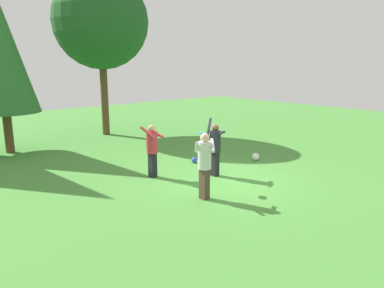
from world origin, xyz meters
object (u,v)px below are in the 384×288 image
Objects in this scene: person_bystander at (152,147)px; ball_white at (256,157)px; person_catcher at (205,161)px; frisbee at (203,133)px; tree_left at (0,52)px; tree_center at (101,21)px; person_thrower at (215,145)px; ball_blue at (194,160)px.

person_bystander is 4.06m from ball_white.
ball_white is at bearing -28.18° from person_catcher.
ball_white is (3.89, -0.83, -0.82)m from person_bystander.
ball_white is at bearing 14.18° from frisbee.
tree_left reaches higher than frisbee.
frisbee is at bearing -70.48° from tree_left.
tree_center is at bearing 101.20° from ball_white.
ball_white is 0.04× the size of tree_center.
person_thrower is at bearing -11.98° from person_catcher.
ball_blue is at bearing 3.00° from person_catcher.
person_catcher reaches higher than person_bystander.
frisbee is at bearing 0.00° from person_bystander.
person_bystander reaches higher than frisbee.
ball_blue is (2.12, 2.76, -0.91)m from person_catcher.
ball_white is (3.38, 0.85, -1.40)m from frisbee.
tree_center reaches higher than person_thrower.
tree_center reaches higher than frisbee.
tree_left is at bearing -169.53° from tree_center.
person_thrower is at bearing 27.86° from frisbee.
frisbee is (-1.00, -0.53, 0.57)m from person_thrower.
person_catcher is at bearing -18.93° from person_bystander.
ball_white is 0.04× the size of tree_left.
tree_center is at bearing 87.66° from ball_blue.
ball_blue is (1.53, 2.07, -1.43)m from frisbee.
tree_left reaches higher than ball_blue.
tree_center is at bearing 145.08° from person_bystander.
tree_center is (2.31, 7.14, 4.31)m from person_bystander.
person_catcher is 6.32× the size of ball_white.
tree_left reaches higher than person_catcher.
person_catcher is 4.36m from ball_white.
tree_center is (1.80, 8.82, 3.73)m from frisbee.
person_thrower reaches higher than ball_white.
ball_white is at bearing -78.80° from tree_center.
tree_left is (-6.20, 7.12, 3.67)m from ball_white.
person_catcher reaches higher than ball_white.
person_thrower is 1.91m from person_bystander.
person_catcher is at bearing -104.13° from tree_center.
tree_left reaches higher than ball_white.
frisbee is (0.60, 0.70, 0.52)m from person_catcher.
ball_white is at bearing 159.88° from person_thrower.
ball_blue is (2.04, 0.38, -0.85)m from person_bystander.
ball_blue is (-1.85, 1.21, -0.03)m from ball_white.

